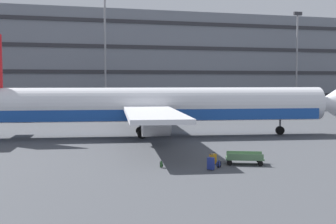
{
  "coord_description": "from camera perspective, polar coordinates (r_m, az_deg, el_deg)",
  "views": [
    {
      "loc": [
        -11.6,
        -44.72,
        5.88
      ],
      "look_at": [
        -0.49,
        -6.64,
        3.0
      ],
      "focal_mm": 48.37,
      "sensor_mm": 36.0,
      "label": 1
    }
  ],
  "objects": [
    {
      "name": "backpack_upright",
      "position": [
        30.45,
        6.38,
        -6.56
      ],
      "size": [
        0.4,
        0.33,
        0.53
      ],
      "color": "navy",
      "rests_on": "ground_plane"
    },
    {
      "name": "light_mast_center_left",
      "position": [
        98.35,
        15.95,
        7.29
      ],
      "size": [
        1.8,
        0.5,
        19.76
      ],
      "color": "gray",
      "rests_on": "ground_plane"
    },
    {
      "name": "terminal_structure",
      "position": [
        95.85,
        -9.36,
        6.42
      ],
      "size": [
        170.68,
        15.88,
        19.52
      ],
      "color": "slate",
      "rests_on": "ground_plane"
    },
    {
      "name": "suitcase_large",
      "position": [
        29.56,
        5.41,
        -6.47
      ],
      "size": [
        0.46,
        0.5,
        1.02
      ],
      "color": "navy",
      "rests_on": "ground_plane"
    },
    {
      "name": "suitcase_small",
      "position": [
        31.57,
        5.69,
        -5.89
      ],
      "size": [
        0.54,
        0.45,
        0.87
      ],
      "color": "orange",
      "rests_on": "ground_plane"
    },
    {
      "name": "airliner",
      "position": [
        46.15,
        -2.22,
        0.73
      ],
      "size": [
        40.8,
        33.32,
        10.22
      ],
      "color": "silver",
      "rests_on": "ground_plane"
    },
    {
      "name": "ground_plane",
      "position": [
        46.57,
        -1.71,
        -3.1
      ],
      "size": [
        600.0,
        600.0,
        0.0
      ],
      "primitive_type": "plane",
      "color": "#424449"
    },
    {
      "name": "light_mast_left",
      "position": [
        84.35,
        -7.93,
        8.78
      ],
      "size": [
        1.8,
        0.5,
        22.09
      ],
      "color": "gray",
      "rests_on": "ground_plane"
    },
    {
      "name": "baggage_cart",
      "position": [
        31.88,
        9.62,
        -5.76
      ],
      "size": [
        3.31,
        2.19,
        0.82
      ],
      "color": "#4C724C",
      "rests_on": "ground_plane"
    },
    {
      "name": "backpack_purple",
      "position": [
        30.25,
        -0.84,
        -6.63
      ],
      "size": [
        0.29,
        0.4,
        0.51
      ],
      "color": "#264C26",
      "rests_on": "ground_plane"
    }
  ]
}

